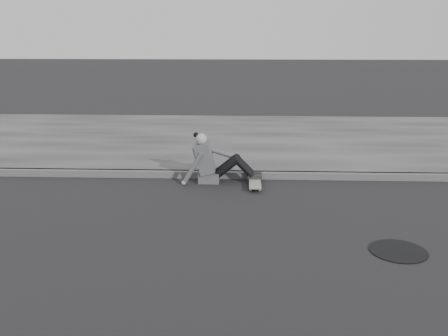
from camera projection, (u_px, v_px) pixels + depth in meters
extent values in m
plane|color=black|center=(238.00, 235.00, 6.48)|extent=(80.00, 80.00, 0.00)
cube|color=#505050|center=(240.00, 175.00, 8.95)|extent=(24.00, 0.16, 0.12)
cube|color=#3D3D3D|center=(241.00, 139.00, 11.86)|extent=(24.00, 6.00, 0.12)
cylinder|color=black|center=(398.00, 251.00, 5.99)|extent=(0.68, 0.68, 0.01)
cylinder|color=gray|center=(251.00, 190.00, 8.23)|extent=(0.03, 0.05, 0.05)
cylinder|color=gray|center=(260.00, 190.00, 8.22)|extent=(0.03, 0.05, 0.05)
cylinder|color=gray|center=(250.00, 180.00, 8.73)|extent=(0.03, 0.05, 0.05)
cylinder|color=gray|center=(259.00, 180.00, 8.72)|extent=(0.03, 0.05, 0.05)
cube|color=#2E2E31|center=(255.00, 188.00, 8.22)|extent=(0.16, 0.04, 0.03)
cube|color=#2E2E31|center=(255.00, 179.00, 8.72)|extent=(0.16, 0.04, 0.03)
cube|color=slate|center=(255.00, 182.00, 8.46)|extent=(0.20, 0.78, 0.02)
cube|color=#49494C|center=(209.00, 177.00, 8.73)|extent=(0.36, 0.34, 0.18)
cube|color=#49494C|center=(205.00, 158.00, 8.64)|extent=(0.37, 0.40, 0.57)
cube|color=#49494C|center=(197.00, 151.00, 8.62)|extent=(0.14, 0.30, 0.20)
cylinder|color=#9A9A9A|center=(202.00, 144.00, 8.58)|extent=(0.09, 0.09, 0.08)
sphere|color=#9A9A9A|center=(201.00, 139.00, 8.56)|extent=(0.20, 0.20, 0.20)
sphere|color=black|center=(196.00, 135.00, 8.56)|extent=(0.09, 0.09, 0.09)
cylinder|color=black|center=(227.00, 167.00, 8.58)|extent=(0.43, 0.13, 0.39)
cylinder|color=black|center=(227.00, 165.00, 8.75)|extent=(0.43, 0.13, 0.39)
cylinder|color=black|center=(244.00, 168.00, 8.57)|extent=(0.35, 0.11, 0.36)
cylinder|color=black|center=(244.00, 165.00, 8.74)|extent=(0.35, 0.11, 0.36)
sphere|color=black|center=(236.00, 160.00, 8.54)|extent=(0.13, 0.13, 0.13)
sphere|color=black|center=(237.00, 157.00, 8.71)|extent=(0.13, 0.13, 0.13)
cube|color=#242424|center=(255.00, 177.00, 8.60)|extent=(0.24, 0.08, 0.07)
cube|color=#242424|center=(255.00, 174.00, 8.78)|extent=(0.24, 0.08, 0.07)
cylinder|color=#49494C|center=(192.00, 169.00, 8.49)|extent=(0.38, 0.08, 0.58)
sphere|color=#9A9A9A|center=(184.00, 183.00, 8.55)|extent=(0.08, 0.08, 0.08)
cylinder|color=#49494C|center=(219.00, 152.00, 8.77)|extent=(0.48, 0.08, 0.21)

